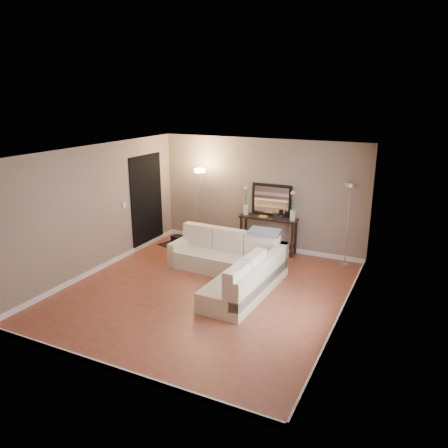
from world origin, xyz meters
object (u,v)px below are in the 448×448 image
at_px(floor_lamp_lit, 200,192).
at_px(floor_lamp_unlit, 349,208).
at_px(sectional_sofa, 232,265).
at_px(console_table, 265,232).

xyz_separation_m(floor_lamp_lit, floor_lamp_unlit, (3.48, 0.07, -0.03)).
xyz_separation_m(sectional_sofa, console_table, (-0.03, 1.85, 0.15)).
height_order(console_table, floor_lamp_lit, floor_lamp_lit).
distance_m(sectional_sofa, floor_lamp_lit, 2.53).
relative_size(sectional_sofa, floor_lamp_lit, 1.31).
relative_size(sectional_sofa, console_table, 1.81).
height_order(sectional_sofa, floor_lamp_lit, floor_lamp_lit).
distance_m(sectional_sofa, console_table, 1.86).
bearing_deg(floor_lamp_lit, console_table, 6.95).
xyz_separation_m(sectional_sofa, floor_lamp_lit, (-1.62, 1.66, 1.00)).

